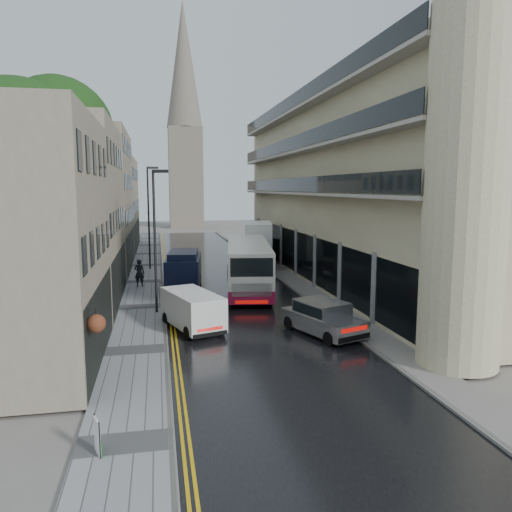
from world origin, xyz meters
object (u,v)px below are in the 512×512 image
object	(u,v)px
cream_bus	(230,274)
pedestrian	(139,273)
white_lorry	(246,246)
lamp_post_far	(149,219)
silver_hatchback	(329,328)
estate_sign	(97,437)
lamp_post_near	(155,243)
tree_near	(20,193)
tree_far	(66,200)
navy_van	(166,274)
white_van	(188,319)

from	to	relation	value
cream_bus	pedestrian	distance (m)	7.92
white_lorry	lamp_post_far	xyz separation A→B (m)	(-8.40, 1.45, 2.49)
silver_hatchback	estate_sign	xyz separation A→B (m)	(-9.36, -7.95, -0.27)
lamp_post_near	tree_near	bearing A→B (deg)	178.80
tree_far	pedestrian	distance (m)	10.86
lamp_post_far	estate_sign	distance (m)	31.78
cream_bus	silver_hatchback	distance (m)	10.70
white_lorry	navy_van	size ratio (longest dim) A/B	1.38
tree_far	pedestrian	xyz separation A→B (m)	(6.03, -7.45, -5.11)
pedestrian	lamp_post_far	xyz separation A→B (m)	(0.64, 8.10, 3.45)
white_van	cream_bus	bearing A→B (deg)	50.09
navy_van	estate_sign	size ratio (longest dim) A/B	5.84
lamp_post_near	estate_sign	distance (m)	15.95
cream_bus	estate_sign	world-z (taller)	cream_bus
tree_far	silver_hatchback	bearing A→B (deg)	-56.72
white_lorry	tree_far	bearing A→B (deg)	-172.55
silver_hatchback	lamp_post_far	world-z (taller)	lamp_post_far
tree_near	lamp_post_far	xyz separation A→B (m)	(6.97, 13.65, -2.38)
cream_bus	white_van	bearing A→B (deg)	-103.34
lamp_post_far	tree_far	bearing A→B (deg)	177.41
tree_far	lamp_post_near	world-z (taller)	tree_far
navy_van	estate_sign	xyz separation A→B (m)	(-2.23, -20.39, -0.86)
silver_hatchback	lamp_post_near	xyz separation A→B (m)	(-7.80, 7.52, 3.29)
white_van	navy_van	distance (m)	10.31
silver_hatchback	estate_sign	size ratio (longest dim) A/B	4.67
tree_far	lamp_post_near	xyz separation A→B (m)	(7.24, -15.39, -2.07)
tree_near	cream_bus	bearing A→B (deg)	1.31
white_van	estate_sign	xyz separation A→B (m)	(-3.03, -10.12, -0.41)
navy_van	pedestrian	world-z (taller)	navy_van
tree_near	navy_van	world-z (taller)	tree_near
tree_far	estate_sign	distance (m)	31.88
pedestrian	estate_sign	xyz separation A→B (m)	(-0.35, -23.42, -0.51)
lamp_post_far	estate_sign	bearing A→B (deg)	-99.94
pedestrian	tree_near	bearing A→B (deg)	51.44
cream_bus	navy_van	bearing A→B (deg)	159.06
silver_hatchback	navy_van	world-z (taller)	navy_van
silver_hatchback	white_van	size ratio (longest dim) A/B	1.03
tree_far	white_van	bearing A→B (deg)	-67.23
white_lorry	pedestrian	world-z (taller)	white_lorry
cream_bus	pedestrian	bearing A→B (deg)	146.49
tree_near	lamp_post_near	distance (m)	8.39
tree_far	lamp_post_near	bearing A→B (deg)	-64.81
silver_hatchback	cream_bus	bearing A→B (deg)	86.90
tree_near	lamp_post_far	distance (m)	15.51
estate_sign	white_van	bearing A→B (deg)	54.76
navy_van	lamp_post_far	world-z (taller)	lamp_post_far
cream_bus	navy_van	world-z (taller)	cream_bus
white_lorry	lamp_post_near	world-z (taller)	lamp_post_near
silver_hatchback	pedestrian	world-z (taller)	pedestrian
tree_near	navy_van	size ratio (longest dim) A/B	2.44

